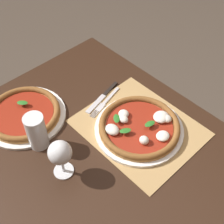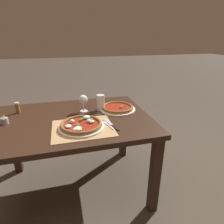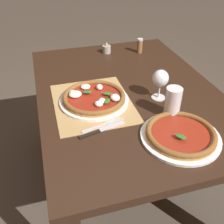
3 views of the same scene
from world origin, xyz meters
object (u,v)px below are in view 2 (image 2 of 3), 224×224
at_px(wine_glass, 83,100).
at_px(pint_glass, 101,103).
at_px(pizza_near, 81,125).
at_px(knife, 111,124).
at_px(votive_candle, 5,121).
at_px(pizza_far, 117,108).
at_px(fork, 107,124).
at_px(pepper_shaker, 18,108).

xyz_separation_m(wine_glass, pint_glass, (0.16, -0.01, -0.04)).
relative_size(pizza_near, knife, 1.60).
relative_size(pint_glass, votive_candle, 2.01).
bearing_deg(pizza_far, wine_glass, 172.62).
bearing_deg(pint_glass, wine_glass, 177.19).
relative_size(pint_glass, fork, 0.73).
relative_size(votive_candle, pepper_shaker, 0.74).
relative_size(pizza_near, wine_glass, 2.20).
bearing_deg(votive_candle, pizza_near, -20.99).
distance_m(wine_glass, pepper_shaker, 0.58).
xyz_separation_m(pizza_far, votive_candle, (-0.93, -0.06, 0.00)).
bearing_deg(pizza_near, pint_glass, 55.92).
xyz_separation_m(pizza_far, wine_glass, (-0.31, 0.04, 0.09)).
distance_m(pizza_near, wine_glass, 0.34).
bearing_deg(wine_glass, pepper_shaker, 168.64).
distance_m(pizza_far, fork, 0.33).
xyz_separation_m(pizza_near, wine_glass, (0.06, 0.32, 0.08)).
bearing_deg(pepper_shaker, votive_candle, -104.94).
relative_size(fork, pepper_shaker, 2.04).
height_order(fork, knife, knife).
height_order(pizza_near, knife, pizza_near).
height_order(knife, pepper_shaker, pepper_shaker).
height_order(pint_glass, fork, pint_glass).
height_order(wine_glass, knife, wine_glass).
bearing_deg(pepper_shaker, knife, -31.36).
height_order(pizza_far, knife, pizza_far).
bearing_deg(fork, knife, -19.43).
bearing_deg(votive_candle, wine_glass, 9.32).
distance_m(fork, votive_candle, 0.80).
bearing_deg(knife, pizza_far, 65.56).
distance_m(pizza_far, wine_glass, 0.32).
relative_size(pizza_far, votive_candle, 4.57).
height_order(pizza_near, fork, pizza_near).
bearing_deg(wine_glass, pizza_far, -7.38).
bearing_deg(pint_glass, knife, -87.14).
bearing_deg(pizza_near, wine_glass, 80.01).
xyz_separation_m(pizza_near, pint_glass, (0.21, 0.31, 0.05)).
bearing_deg(pint_glass, fork, -92.45).
distance_m(pint_glass, knife, 0.34).
bearing_deg(votive_candle, pepper_shaker, 75.06).
xyz_separation_m(pizza_far, pepper_shaker, (-0.87, 0.15, 0.03)).
bearing_deg(knife, votive_candle, 163.64).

